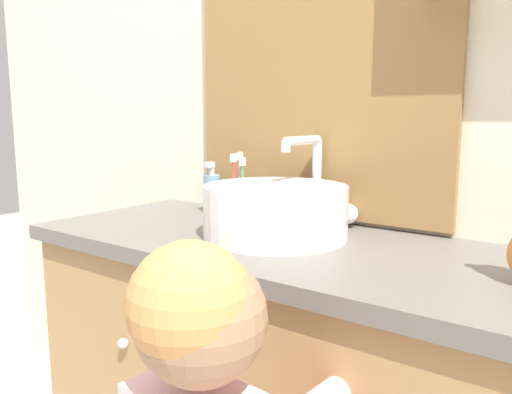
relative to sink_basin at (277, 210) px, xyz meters
The scene contains 4 objects.
wall_back 0.49m from the sink_basin, 75.29° to the left, with size 3.20×0.18×2.50m.
sink_basin is the anchor object (origin of this frame).
toothbrush_holder 0.26m from the sink_basin, 147.01° to the left, with size 0.08×0.08×0.18m.
soap_dispenser 0.34m from the sink_basin, 156.94° to the left, with size 0.05×0.05×0.15m.
Camera 1 is at (0.58, -0.56, 1.08)m, focal length 35.00 mm.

